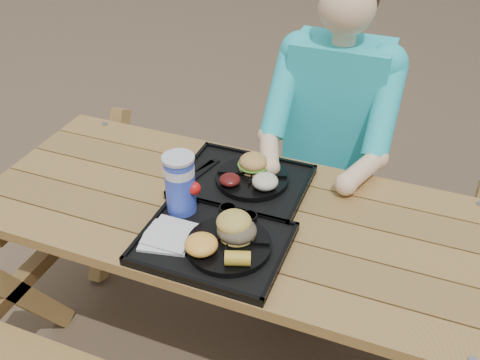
% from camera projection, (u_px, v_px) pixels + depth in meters
% --- Properties ---
extents(ground, '(60.00, 60.00, 0.00)m').
position_uv_depth(ground, '(240.00, 351.00, 2.23)').
color(ground, '#999999').
rests_on(ground, ground).
extents(picnic_table, '(1.80, 1.49, 0.75)m').
position_uv_depth(picnic_table, '(240.00, 289.00, 2.01)').
color(picnic_table, '#999999').
rests_on(picnic_table, ground).
extents(tray_near, '(0.45, 0.35, 0.02)m').
position_uv_depth(tray_near, '(213.00, 244.00, 1.65)').
color(tray_near, black).
rests_on(tray_near, picnic_table).
extents(tray_far, '(0.45, 0.35, 0.02)m').
position_uv_depth(tray_far, '(243.00, 183.00, 1.91)').
color(tray_far, black).
rests_on(tray_far, picnic_table).
extents(plate_near, '(0.26, 0.26, 0.02)m').
position_uv_depth(plate_near, '(229.00, 245.00, 1.61)').
color(plate_near, black).
rests_on(plate_near, tray_near).
extents(plate_far, '(0.26, 0.26, 0.02)m').
position_uv_depth(plate_far, '(252.00, 178.00, 1.90)').
color(plate_far, black).
rests_on(plate_far, tray_far).
extents(napkin_stack, '(0.18, 0.18, 0.02)m').
position_uv_depth(napkin_stack, '(167.00, 236.00, 1.65)').
color(napkin_stack, silver).
rests_on(napkin_stack, tray_near).
extents(soda_cup, '(0.10, 0.10, 0.20)m').
position_uv_depth(soda_cup, '(180.00, 185.00, 1.71)').
color(soda_cup, '#1B35CE').
rests_on(soda_cup, tray_near).
extents(condiment_bbq, '(0.06, 0.06, 0.03)m').
position_uv_depth(condiment_bbq, '(228.00, 211.00, 1.74)').
color(condiment_bbq, '#341105').
rests_on(condiment_bbq, tray_near).
extents(condiment_mustard, '(0.05, 0.05, 0.03)m').
position_uv_depth(condiment_mustard, '(249.00, 219.00, 1.71)').
color(condiment_mustard, '#CBC816').
rests_on(condiment_mustard, tray_near).
extents(sandwich, '(0.11, 0.11, 0.12)m').
position_uv_depth(sandwich, '(237.00, 221.00, 1.60)').
color(sandwich, gold).
rests_on(sandwich, plate_near).
extents(mac_cheese, '(0.10, 0.10, 0.05)m').
position_uv_depth(mac_cheese, '(201.00, 245.00, 1.56)').
color(mac_cheese, '#FFB843').
rests_on(mac_cheese, plate_near).
extents(corn_cob, '(0.09, 0.09, 0.04)m').
position_uv_depth(corn_cob, '(238.00, 258.00, 1.52)').
color(corn_cob, gold).
rests_on(corn_cob, plate_near).
extents(cutlery_far, '(0.07, 0.17, 0.01)m').
position_uv_depth(cutlery_far, '(203.00, 170.00, 1.95)').
color(cutlery_far, black).
rests_on(cutlery_far, tray_far).
extents(burger, '(0.11, 0.11, 0.09)m').
position_uv_depth(burger, '(254.00, 159.00, 1.90)').
color(burger, '#C48C45').
rests_on(burger, plate_far).
extents(baked_beans, '(0.07, 0.07, 0.03)m').
position_uv_depth(baked_beans, '(230.00, 180.00, 1.84)').
color(baked_beans, '#531110').
rests_on(baked_beans, plate_far).
extents(potato_salad, '(0.09, 0.09, 0.05)m').
position_uv_depth(potato_salad, '(265.00, 181.00, 1.82)').
color(potato_salad, beige).
rests_on(potato_salad, plate_far).
extents(diner, '(0.48, 0.84, 1.28)m').
position_uv_depth(diner, '(331.00, 153.00, 2.29)').
color(diner, '#1AA3B7').
rests_on(diner, ground).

